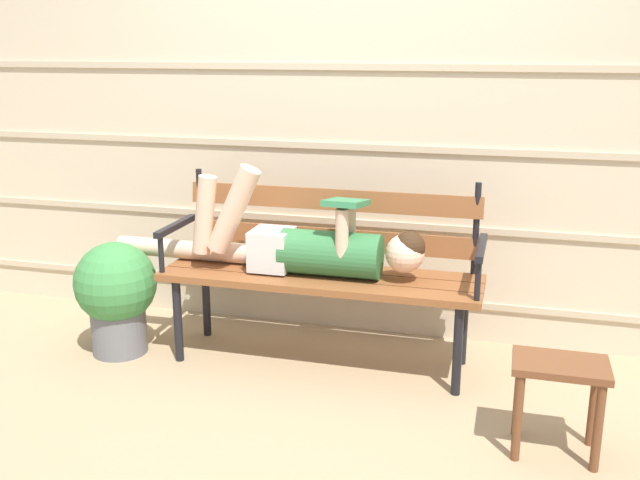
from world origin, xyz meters
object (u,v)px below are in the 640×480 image
object	(u,v)px
park_bench	(324,262)
reclining_person	(302,245)
footstool	(559,384)
potted_plant	(116,292)

from	to	relation	value
park_bench	reclining_person	world-z (taller)	reclining_person
park_bench	reclining_person	bearing A→B (deg)	-144.06
footstool	park_bench	bearing A→B (deg)	150.52
footstool	potted_plant	distance (m)	2.25
park_bench	potted_plant	size ratio (longest dim) A/B	2.67
park_bench	footstool	size ratio (longest dim) A/B	4.08
reclining_person	park_bench	bearing A→B (deg)	35.94
footstool	potted_plant	size ratio (longest dim) A/B	0.66
park_bench	reclining_person	distance (m)	0.16
reclining_person	potted_plant	bearing A→B (deg)	-170.65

